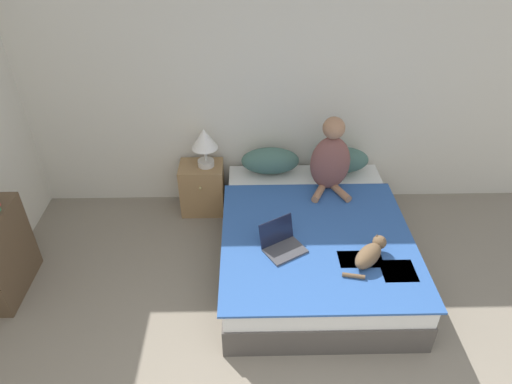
{
  "coord_description": "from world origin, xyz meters",
  "views": [
    {
      "loc": [
        -0.21,
        -1.01,
        3.01
      ],
      "look_at": [
        -0.14,
        2.13,
        0.81
      ],
      "focal_mm": 32.0,
      "sensor_mm": 36.0,
      "label": 1
    }
  ],
  "objects_px": {
    "person_sitting": "(331,159)",
    "bed": "(313,243)",
    "nightstand": "(202,188)",
    "bookshelf": "(2,254)",
    "laptop_open": "(282,244)",
    "pillow_far": "(340,160)",
    "pillow_near": "(270,161)",
    "cat_tabby": "(370,254)",
    "table_lamp": "(204,141)"
  },
  "relations": [
    {
      "from": "laptop_open",
      "to": "person_sitting",
      "type": "bearing_deg",
      "value": 28.57
    },
    {
      "from": "table_lamp",
      "to": "bed",
      "type": "bearing_deg",
      "value": -40.17
    },
    {
      "from": "pillow_near",
      "to": "bed",
      "type": "bearing_deg",
      "value": -67.48
    },
    {
      "from": "laptop_open",
      "to": "pillow_near",
      "type": "bearing_deg",
      "value": 61.02
    },
    {
      "from": "bed",
      "to": "table_lamp",
      "type": "xyz_separation_m",
      "value": [
        -1.01,
        0.86,
        0.61
      ]
    },
    {
      "from": "nightstand",
      "to": "pillow_near",
      "type": "bearing_deg",
      "value": 0.67
    },
    {
      "from": "nightstand",
      "to": "pillow_far",
      "type": "bearing_deg",
      "value": 0.34
    },
    {
      "from": "cat_tabby",
      "to": "pillow_far",
      "type": "bearing_deg",
      "value": 42.53
    },
    {
      "from": "cat_tabby",
      "to": "laptop_open",
      "type": "xyz_separation_m",
      "value": [
        -0.69,
        0.17,
        -0.03
      ]
    },
    {
      "from": "bookshelf",
      "to": "cat_tabby",
      "type": "bearing_deg",
      "value": -3.94
    },
    {
      "from": "cat_tabby",
      "to": "nightstand",
      "type": "bearing_deg",
      "value": 89.06
    },
    {
      "from": "laptop_open",
      "to": "table_lamp",
      "type": "xyz_separation_m",
      "value": [
        -0.7,
        1.17,
        0.32
      ]
    },
    {
      "from": "pillow_near",
      "to": "laptop_open",
      "type": "xyz_separation_m",
      "value": [
        0.04,
        -1.18,
        -0.08
      ]
    },
    {
      "from": "nightstand",
      "to": "cat_tabby",
      "type": "bearing_deg",
      "value": -42.78
    },
    {
      "from": "pillow_near",
      "to": "table_lamp",
      "type": "distance_m",
      "value": 0.7
    },
    {
      "from": "person_sitting",
      "to": "pillow_far",
      "type": "bearing_deg",
      "value": 62.46
    },
    {
      "from": "pillow_far",
      "to": "person_sitting",
      "type": "distance_m",
      "value": 0.39
    },
    {
      "from": "bed",
      "to": "cat_tabby",
      "type": "bearing_deg",
      "value": -52.34
    },
    {
      "from": "pillow_near",
      "to": "table_lamp",
      "type": "xyz_separation_m",
      "value": [
        -0.66,
        -0.01,
        0.24
      ]
    },
    {
      "from": "person_sitting",
      "to": "laptop_open",
      "type": "height_order",
      "value": "person_sitting"
    },
    {
      "from": "laptop_open",
      "to": "bed",
      "type": "bearing_deg",
      "value": 14.14
    },
    {
      "from": "person_sitting",
      "to": "nightstand",
      "type": "bearing_deg",
      "value": 166.9
    },
    {
      "from": "nightstand",
      "to": "bookshelf",
      "type": "relative_size",
      "value": 0.69
    },
    {
      "from": "pillow_far",
      "to": "bookshelf",
      "type": "height_order",
      "value": "bookshelf"
    },
    {
      "from": "laptop_open",
      "to": "table_lamp",
      "type": "height_order",
      "value": "table_lamp"
    },
    {
      "from": "bookshelf",
      "to": "laptop_open",
      "type": "bearing_deg",
      "value": -1.02
    },
    {
      "from": "nightstand",
      "to": "bookshelf",
      "type": "bearing_deg",
      "value": -144.5
    },
    {
      "from": "person_sitting",
      "to": "bookshelf",
      "type": "distance_m",
      "value": 2.99
    },
    {
      "from": "laptop_open",
      "to": "table_lamp",
      "type": "distance_m",
      "value": 1.4
    },
    {
      "from": "bed",
      "to": "person_sitting",
      "type": "bearing_deg",
      "value": 70.46
    },
    {
      "from": "table_lamp",
      "to": "bookshelf",
      "type": "xyz_separation_m",
      "value": [
        -1.64,
        -1.13,
        -0.43
      ]
    },
    {
      "from": "bed",
      "to": "bookshelf",
      "type": "distance_m",
      "value": 2.67
    },
    {
      "from": "person_sitting",
      "to": "bed",
      "type": "bearing_deg",
      "value": -109.54
    },
    {
      "from": "laptop_open",
      "to": "nightstand",
      "type": "relative_size",
      "value": 0.75
    },
    {
      "from": "person_sitting",
      "to": "table_lamp",
      "type": "bearing_deg",
      "value": 166.18
    },
    {
      "from": "nightstand",
      "to": "table_lamp",
      "type": "distance_m",
      "value": 0.56
    },
    {
      "from": "bed",
      "to": "bookshelf",
      "type": "height_order",
      "value": "bookshelf"
    },
    {
      "from": "pillow_far",
      "to": "bookshelf",
      "type": "distance_m",
      "value": 3.22
    },
    {
      "from": "cat_tabby",
      "to": "nightstand",
      "type": "distance_m",
      "value": 1.98
    },
    {
      "from": "nightstand",
      "to": "laptop_open",
      "type": "bearing_deg",
      "value": -57.08
    },
    {
      "from": "pillow_far",
      "to": "table_lamp",
      "type": "height_order",
      "value": "table_lamp"
    },
    {
      "from": "nightstand",
      "to": "bookshelf",
      "type": "height_order",
      "value": "bookshelf"
    },
    {
      "from": "bed",
      "to": "person_sitting",
      "type": "relative_size",
      "value": 2.71
    },
    {
      "from": "bed",
      "to": "nightstand",
      "type": "bearing_deg",
      "value": 141.46
    },
    {
      "from": "pillow_far",
      "to": "nightstand",
      "type": "xyz_separation_m",
      "value": [
        -1.43,
        -0.01,
        -0.32
      ]
    },
    {
      "from": "nightstand",
      "to": "person_sitting",
      "type": "bearing_deg",
      "value": -13.1
    },
    {
      "from": "laptop_open",
      "to": "nightstand",
      "type": "bearing_deg",
      "value": 91.84
    },
    {
      "from": "bed",
      "to": "bookshelf",
      "type": "xyz_separation_m",
      "value": [
        -2.65,
        -0.27,
        0.17
      ]
    },
    {
      "from": "bed",
      "to": "person_sitting",
      "type": "xyz_separation_m",
      "value": [
        0.2,
        0.56,
        0.56
      ]
    },
    {
      "from": "cat_tabby",
      "to": "nightstand",
      "type": "xyz_separation_m",
      "value": [
        -1.44,
        1.34,
        -0.26
      ]
    }
  ]
}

